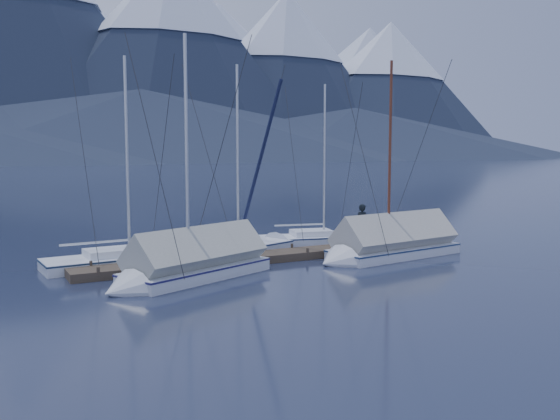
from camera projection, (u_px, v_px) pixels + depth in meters
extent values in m
plane|color=black|center=(303.00, 267.00, 24.51)|extent=(1000.00, 1000.00, 0.00)
cone|color=#475675|center=(41.00, 56.00, 413.19)|extent=(330.00, 330.00, 140.00)
cone|color=#475675|center=(219.00, 81.00, 492.97)|extent=(308.00, 308.00, 125.00)
cone|color=silver|center=(218.00, 35.00, 489.26)|extent=(133.24, 133.24, 52.50)
cone|color=#475675|center=(369.00, 92.00, 541.82)|extent=(286.00, 286.00, 115.00)
cone|color=silver|center=(370.00, 55.00, 538.41)|extent=(123.72, 123.72, 48.30)
cone|color=#192133|center=(5.00, 23.00, 294.13)|extent=(228.00, 228.00, 135.00)
cone|color=#192133|center=(173.00, 56.00, 315.51)|extent=(190.00, 190.00, 110.00)
cone|color=#192133|center=(287.00, 75.00, 360.07)|extent=(182.40, 182.40, 100.00)
cone|color=silver|center=(287.00, 26.00, 357.09)|extent=(78.91, 78.91, 42.00)
cone|color=#192133|center=(390.00, 91.00, 391.59)|extent=(197.60, 197.60, 88.00)
cone|color=silver|center=(391.00, 50.00, 388.96)|extent=(85.48, 85.48, 36.96)
cone|color=#192133|center=(142.00, 125.00, 265.88)|extent=(390.00, 390.00, 32.00)
cone|color=#192133|center=(355.00, 133.00, 326.94)|extent=(364.00, 364.00, 28.00)
cube|color=#382D23|center=(280.00, 255.00, 26.24)|extent=(18.00, 1.50, 0.34)
cube|color=black|center=(147.00, 274.00, 23.44)|extent=(3.00, 1.30, 0.30)
cube|color=black|center=(280.00, 260.00, 26.26)|extent=(3.00, 1.30, 0.30)
cube|color=black|center=(387.00, 250.00, 29.09)|extent=(3.00, 1.30, 0.30)
cylinder|color=#382D23|center=(91.00, 265.00, 23.07)|extent=(0.12, 0.12, 0.35)
cylinder|color=#382D23|center=(98.00, 272.00, 21.85)|extent=(0.12, 0.12, 0.35)
cylinder|color=#382D23|center=(166.00, 259.00, 24.48)|extent=(0.12, 0.12, 0.35)
cylinder|color=#382D23|center=(176.00, 264.00, 23.26)|extent=(0.12, 0.12, 0.35)
cylinder|color=#382D23|center=(232.00, 253.00, 25.90)|extent=(0.12, 0.12, 0.35)
cylinder|color=#382D23|center=(246.00, 258.00, 24.67)|extent=(0.12, 0.12, 0.35)
cylinder|color=#382D23|center=(292.00, 247.00, 27.31)|extent=(0.12, 0.12, 0.35)
cylinder|color=#382D23|center=(307.00, 252.00, 26.08)|extent=(0.12, 0.12, 0.35)
cylinder|color=#382D23|center=(346.00, 243.00, 28.72)|extent=(0.12, 0.12, 0.35)
cylinder|color=#382D23|center=(363.00, 247.00, 27.49)|extent=(0.12, 0.12, 0.35)
cylinder|color=#382D23|center=(394.00, 238.00, 30.13)|extent=(0.12, 0.12, 0.35)
cylinder|color=#382D23|center=(413.00, 242.00, 28.90)|extent=(0.12, 0.12, 0.35)
cube|color=white|center=(120.00, 263.00, 24.71)|extent=(6.27, 2.44, 0.68)
cube|color=white|center=(120.00, 270.00, 24.74)|extent=(5.29, 1.46, 0.31)
cube|color=#172946|center=(120.00, 256.00, 24.68)|extent=(6.33, 2.47, 0.06)
cone|color=white|center=(198.00, 255.00, 26.57)|extent=(1.25, 2.04, 1.97)
cube|color=white|center=(112.00, 252.00, 24.50)|extent=(2.24, 1.57, 0.31)
cylinder|color=#B2B7BF|center=(127.00, 157.00, 24.48)|extent=(0.12, 0.12, 8.19)
cylinder|color=#B2B7BF|center=(95.00, 243.00, 24.08)|extent=(2.77, 0.27, 0.09)
cylinder|color=#26262B|center=(162.00, 156.00, 25.29)|extent=(0.23, 3.09, 8.20)
cube|color=silver|center=(232.00, 253.00, 27.26)|extent=(6.50, 3.92, 0.68)
cube|color=silver|center=(232.00, 259.00, 27.29)|extent=(5.33, 2.75, 0.31)
cube|color=navy|center=(232.00, 246.00, 27.23)|extent=(6.56, 3.96, 0.06)
cone|color=silver|center=(284.00, 244.00, 29.84)|extent=(1.70, 2.23, 1.97)
cube|color=silver|center=(227.00, 243.00, 26.99)|extent=(2.50, 2.05, 0.31)
cylinder|color=#B2B7BF|center=(238.00, 156.00, 27.11)|extent=(0.12, 0.12, 8.22)
cylinder|color=#B2B7BF|center=(214.00, 234.00, 26.42)|extent=(2.66, 0.98, 0.09)
cylinder|color=#26262B|center=(261.00, 155.00, 28.23)|extent=(1.02, 2.95, 8.23)
cube|color=white|center=(317.00, 241.00, 30.67)|extent=(6.07, 3.17, 0.64)
cube|color=white|center=(317.00, 247.00, 30.70)|extent=(5.03, 2.13, 0.29)
cube|color=navy|center=(317.00, 236.00, 30.64)|extent=(6.13, 3.20, 0.06)
cone|color=white|center=(376.00, 239.00, 31.54)|extent=(1.45, 2.04, 1.85)
cube|color=white|center=(311.00, 233.00, 30.54)|extent=(2.28, 1.77, 0.29)
cylinder|color=#B2B7BF|center=(324.00, 161.00, 30.35)|extent=(0.12, 0.12, 7.72)
cylinder|color=#B2B7BF|center=(299.00, 225.00, 30.32)|extent=(2.56, 0.66, 0.09)
cylinder|color=#26262B|center=(351.00, 160.00, 30.73)|extent=(0.67, 2.85, 7.73)
cube|color=silver|center=(394.00, 254.00, 26.96)|extent=(6.64, 3.05, 0.68)
cube|color=silver|center=(394.00, 260.00, 26.99)|extent=(5.55, 1.92, 0.31)
cube|color=navy|center=(395.00, 247.00, 26.93)|extent=(6.70, 3.09, 0.06)
cone|color=silver|center=(333.00, 263.00, 24.85)|extent=(1.40, 2.31, 2.18)
cylinder|color=#592819|center=(390.00, 155.00, 26.27)|extent=(0.12, 0.12, 8.26)
cylinder|color=#592819|center=(410.00, 231.00, 27.46)|extent=(2.87, 0.45, 0.09)
cylinder|color=#26262B|center=(363.00, 155.00, 25.35)|extent=(0.43, 3.20, 8.27)
cube|color=#A6A59B|center=(395.00, 237.00, 26.89)|extent=(6.32, 3.06, 2.31)
cube|color=silver|center=(197.00, 274.00, 22.45)|extent=(6.33, 4.22, 0.70)
cube|color=silver|center=(197.00, 283.00, 22.48)|extent=(5.14, 2.99, 0.32)
cube|color=navy|center=(197.00, 267.00, 22.42)|extent=(6.39, 4.26, 0.06)
cone|color=silver|center=(120.00, 291.00, 19.80)|extent=(1.86, 2.34, 2.05)
cylinder|color=#B2B7BF|center=(187.00, 152.00, 21.66)|extent=(0.13, 0.13, 8.52)
cylinder|color=#B2B7BF|center=(217.00, 245.00, 23.16)|extent=(2.52, 1.10, 0.10)
cylinder|color=#26262B|center=(154.00, 153.00, 20.51)|extent=(1.15, 2.80, 8.53)
cube|color=#A1A298|center=(197.00, 254.00, 22.37)|extent=(6.07, 4.14, 2.17)
imported|color=black|center=(362.00, 224.00, 28.56)|extent=(0.63, 0.79, 1.91)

